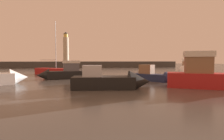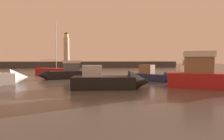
{
  "view_description": "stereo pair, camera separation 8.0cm",
  "coord_description": "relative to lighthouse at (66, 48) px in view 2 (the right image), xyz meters",
  "views": [
    {
      "loc": [
        -1.8,
        -2.45,
        2.87
      ],
      "look_at": [
        1.31,
        16.91,
        1.77
      ],
      "focal_mm": 28.02,
      "sensor_mm": 36.0,
      "label": 1
    },
    {
      "loc": [
        -1.72,
        -2.46,
        2.87
      ],
      "look_at": [
        1.31,
        16.91,
        1.77
      ],
      "focal_mm": 28.02,
      "sensor_mm": 36.0,
      "label": 2
    }
  ],
  "objects": [
    {
      "name": "ground_plane",
      "position": [
        8.75,
        -34.26,
        -7.86
      ],
      "size": [
        220.0,
        220.0,
        0.0
      ],
      "primitive_type": "plane",
      "color": "#4C4742"
    },
    {
      "name": "motorboat_0",
      "position": [
        16.68,
        -48.21,
        -7.15
      ],
      "size": [
        5.07,
        5.99,
        2.55
      ],
      "color": "#1E284C",
      "rests_on": "ground_plane"
    },
    {
      "name": "sailboat_moored",
      "position": [
        0.76,
        -34.28,
        -7.19
      ],
      "size": [
        7.94,
        6.66,
        10.6
      ],
      "color": "#B21E1E",
      "rests_on": "ground_plane"
    },
    {
      "name": "motorboat_2",
      "position": [
        3.55,
        -43.27,
        -6.92
      ],
      "size": [
        7.29,
        3.42,
        3.12
      ],
      "color": "black",
      "rests_on": "ground_plane"
    },
    {
      "name": "motorboat_4",
      "position": [
        26.5,
        -39.96,
        -6.96
      ],
      "size": [
        7.36,
        8.36,
        3.72
      ],
      "color": "white",
      "rests_on": "ground_plane"
    },
    {
      "name": "motorboat_1",
      "position": [
        10.06,
        -53.62,
        -7.11
      ],
      "size": [
        8.08,
        3.13,
        2.84
      ],
      "color": "black",
      "rests_on": "ground_plane"
    },
    {
      "name": "lighthouse",
      "position": [
        0.0,
        0.0,
        0.0
      ],
      "size": [
        2.15,
        2.15,
        11.57
      ],
      "color": "beige",
      "rests_on": "breakwater"
    },
    {
      "name": "breakwater",
      "position": [
        8.75,
        0.0,
        -6.67
      ],
      "size": [
        71.87,
        6.54,
        2.38
      ],
      "primitive_type": "cube",
      "color": "#423F3D",
      "rests_on": "ground_plane"
    },
    {
      "name": "motorboat_5",
      "position": [
        20.05,
        -55.01,
        -6.65
      ],
      "size": [
        9.0,
        6.13,
        4.15
      ],
      "color": "#B21E1E",
      "rests_on": "ground_plane"
    }
  ]
}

